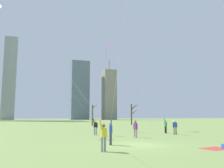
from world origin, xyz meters
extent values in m
plane|color=#7A934C|center=(0.00, 0.00, 0.00)|extent=(400.00, 400.00, 0.00)
cylinder|color=gray|center=(-0.55, 9.93, 0.42)|extent=(0.14, 0.14, 0.85)
cylinder|color=gray|center=(-0.75, 10.03, 0.42)|extent=(0.14, 0.14, 0.85)
cube|color=black|center=(-0.65, 9.98, 1.12)|extent=(0.39, 0.33, 0.54)
sphere|color=beige|center=(-0.65, 9.98, 1.51)|extent=(0.22, 0.22, 0.22)
cylinder|color=black|center=(-0.46, 9.88, 1.09)|extent=(0.09, 0.09, 0.55)
cylinder|color=black|center=(-0.84, 10.07, 1.59)|extent=(0.22, 0.17, 0.56)
cylinder|color=silver|center=(-6.42, 12.36, 8.58)|extent=(11.17, 4.59, 13.48)
cylinder|color=#33384C|center=(-1.90, 0.60, 0.42)|extent=(0.14, 0.14, 0.85)
cylinder|color=#33384C|center=(-1.93, 0.38, 0.42)|extent=(0.14, 0.14, 0.85)
cube|color=#2D4CA5|center=(-1.92, 0.49, 1.12)|extent=(0.25, 0.36, 0.54)
sphere|color=#9E7051|center=(-1.92, 0.49, 1.51)|extent=(0.22, 0.22, 0.22)
cylinder|color=#2D4CA5|center=(-1.89, 0.70, 1.09)|extent=(0.09, 0.09, 0.55)
cylinder|color=#2D4CA5|center=(-1.94, 0.28, 1.59)|extent=(0.12, 0.21, 0.56)
cylinder|color=black|center=(8.25, 9.85, 0.42)|extent=(0.14, 0.14, 0.85)
cylinder|color=black|center=(8.24, 10.07, 0.42)|extent=(0.14, 0.14, 0.85)
cube|color=#338C4C|center=(8.24, 9.96, 1.12)|extent=(0.22, 0.35, 0.54)
sphere|color=#9E7051|center=(8.24, 9.96, 1.51)|extent=(0.22, 0.22, 0.22)
cylinder|color=#338C4C|center=(8.25, 9.75, 1.09)|extent=(0.09, 0.09, 0.55)
cylinder|color=#338C4C|center=(8.23, 10.17, 1.59)|extent=(0.10, 0.21, 0.56)
cube|color=purple|center=(3.82, 20.09, 13.49)|extent=(0.46, 1.39, 1.30)
cylinder|color=black|center=(3.82, 20.09, 13.49)|extent=(0.41, 0.19, 0.81)
cylinder|color=purple|center=(3.58, 19.99, 12.05)|extent=(0.02, 0.02, 1.91)
cylinder|color=silver|center=(6.02, 15.13, 7.67)|extent=(4.43, 9.93, 11.65)
cylinder|color=gray|center=(-3.21, -2.41, 0.42)|extent=(0.14, 0.14, 0.85)
cylinder|color=gray|center=(-3.42, -2.49, 0.42)|extent=(0.14, 0.14, 0.85)
cube|color=yellow|center=(-3.31, -2.45, 1.12)|extent=(0.39, 0.32, 0.54)
sphere|color=brown|center=(-3.31, -2.45, 1.51)|extent=(0.22, 0.22, 0.22)
cylinder|color=yellow|center=(-3.12, -2.37, 1.09)|extent=(0.09, 0.09, 0.55)
cylinder|color=yellow|center=(-3.51, -2.53, 1.59)|extent=(0.22, 0.16, 0.56)
cylinder|color=#726656|center=(8.02, 7.76, 0.42)|extent=(0.14, 0.14, 0.85)
cylinder|color=#726656|center=(8.21, 7.65, 0.42)|extent=(0.14, 0.14, 0.85)
cube|color=#2D4CA5|center=(8.12, 7.70, 1.12)|extent=(0.39, 0.34, 0.54)
sphere|color=beige|center=(8.12, 7.70, 1.51)|extent=(0.22, 0.22, 0.22)
cylinder|color=#2D4CA5|center=(7.94, 7.81, 1.09)|extent=(0.09, 0.09, 0.55)
cylinder|color=#2D4CA5|center=(8.30, 7.60, 1.09)|extent=(0.09, 0.09, 0.55)
cylinder|color=gray|center=(2.23, 5.69, 0.42)|extent=(0.14, 0.14, 0.85)
cylinder|color=gray|center=(2.34, 5.50, 0.42)|extent=(0.14, 0.14, 0.85)
cube|color=purple|center=(2.29, 5.59, 1.12)|extent=(0.34, 0.39, 0.54)
sphere|color=brown|center=(2.29, 5.59, 1.51)|extent=(0.22, 0.22, 0.22)
cylinder|color=purple|center=(2.19, 5.78, 1.09)|extent=(0.09, 0.09, 0.55)
cylinder|color=purple|center=(2.39, 5.41, 1.09)|extent=(0.09, 0.09, 0.55)
cylinder|color=#726656|center=(5.45, 12.60, 0.42)|extent=(0.14, 0.14, 0.85)
cylinder|color=#726656|center=(5.28, 12.74, 0.42)|extent=(0.14, 0.14, 0.85)
cube|color=white|center=(5.36, 12.67, 1.12)|extent=(0.39, 0.37, 0.54)
sphere|color=tan|center=(5.36, 12.67, 1.51)|extent=(0.22, 0.22, 0.22)
cylinder|color=white|center=(5.53, 12.54, 1.09)|extent=(0.09, 0.09, 0.55)
cylinder|color=white|center=(5.20, 12.81, 1.09)|extent=(0.09, 0.09, 0.55)
cylinder|color=silver|center=(3.93, 16.24, 14.23)|extent=(2.02, 3.35, 28.38)
cylinder|color=#3F3833|center=(2.93, 17.91, 0.04)|extent=(0.10, 0.10, 0.08)
cylinder|color=silver|center=(9.35, 17.63, 11.84)|extent=(2.81, 0.13, 23.61)
cylinder|color=#3F3833|center=(7.95, 17.57, 0.04)|extent=(0.10, 0.10, 0.08)
cube|color=#CC3838|center=(3.93, -3.45, 0.01)|extent=(2.05, 1.74, 0.01)
cylinder|color=#4C3828|center=(15.44, 37.87, 2.52)|extent=(0.30, 0.30, 5.04)
cylinder|color=#4C3828|center=(15.98, 37.64, 3.03)|extent=(1.22, 0.62, 1.06)
cylinder|color=#4C3828|center=(16.13, 37.47, 4.31)|extent=(1.49, 0.93, 1.17)
cylinder|color=#4C3828|center=(15.82, 38.45, 3.31)|extent=(0.88, 1.28, 1.36)
cylinder|color=#4C3828|center=(15.68, 37.17, 4.27)|extent=(0.61, 1.50, 0.95)
cylinder|color=brown|center=(5.31, 36.15, 2.29)|extent=(0.30, 0.30, 4.58)
cylinder|color=brown|center=(5.76, 35.87, 4.26)|extent=(1.02, 0.69, 0.63)
cylinder|color=brown|center=(5.27, 35.61, 3.71)|extent=(0.19, 1.12, 0.40)
cylinder|color=brown|center=(5.27, 35.38, 3.65)|extent=(0.20, 1.62, 1.37)
cube|color=#9EA3AD|center=(-21.31, 137.85, 24.87)|extent=(7.15, 6.39, 49.75)
cube|color=gray|center=(37.39, 125.42, 15.35)|extent=(7.55, 8.13, 30.71)
cylinder|color=#99999E|center=(37.39, 125.42, 34.13)|extent=(0.80, 0.80, 6.85)
cube|color=slate|center=(20.50, 134.48, 18.52)|extent=(11.30, 8.49, 37.04)
camera|label=1|loc=(-7.39, -16.47, 2.07)|focal=38.60mm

